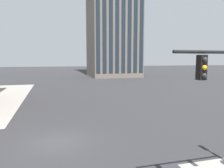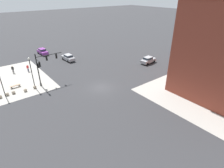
% 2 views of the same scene
% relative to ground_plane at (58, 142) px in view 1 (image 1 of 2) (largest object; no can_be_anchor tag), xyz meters
% --- Properties ---
extents(ground_plane, '(320.00, 320.00, 0.00)m').
position_rel_ground_plane_xyz_m(ground_plane, '(0.00, 0.00, 0.00)').
color(ground_plane, '#2D2D30').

